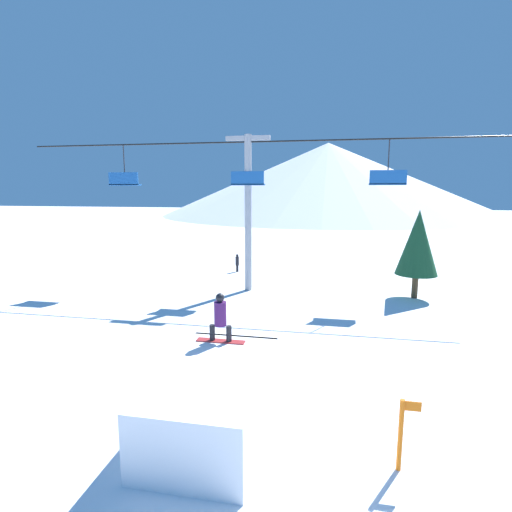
# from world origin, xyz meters

# --- Properties ---
(ground_plane) EXTENTS (220.00, 220.00, 0.00)m
(ground_plane) POSITION_xyz_m (0.00, 0.00, 0.00)
(ground_plane) COLOR white
(mountain_ridge) EXTENTS (72.76, 72.76, 15.72)m
(mountain_ridge) POSITION_xyz_m (0.00, 84.83, 7.86)
(mountain_ridge) COLOR silver
(mountain_ridge) RESTS_ON ground_plane
(snow_ramp) EXTENTS (2.38, 4.38, 1.52)m
(snow_ramp) POSITION_xyz_m (-1.08, 0.97, 0.76)
(snow_ramp) COLOR white
(snow_ramp) RESTS_ON ground_plane
(snowboarder) EXTENTS (1.34, 0.33, 1.36)m
(snowboarder) POSITION_xyz_m (-1.38, 2.61, 2.20)
(snowboarder) COLOR #B22D2D
(snowboarder) RESTS_ON snow_ramp
(chairlift) EXTENTS (25.53, 0.44, 8.52)m
(chairlift) POSITION_xyz_m (-3.04, 14.03, 5.30)
(chairlift) COLOR #9E9EA3
(chairlift) RESTS_ON ground_plane
(pine_tree_near) EXTENTS (2.11, 2.11, 4.61)m
(pine_tree_near) POSITION_xyz_m (5.86, 14.11, 2.92)
(pine_tree_near) COLOR #4C3823
(pine_tree_near) RESTS_ON ground_plane
(trail_marker) EXTENTS (0.41, 0.10, 1.54)m
(trail_marker) POSITION_xyz_m (3.02, 0.31, 0.82)
(trail_marker) COLOR orange
(trail_marker) RESTS_ON ground_plane
(distant_skier) EXTENTS (0.24, 0.24, 1.23)m
(distant_skier) POSITION_xyz_m (-4.85, 18.88, 0.67)
(distant_skier) COLOR black
(distant_skier) RESTS_ON ground_plane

